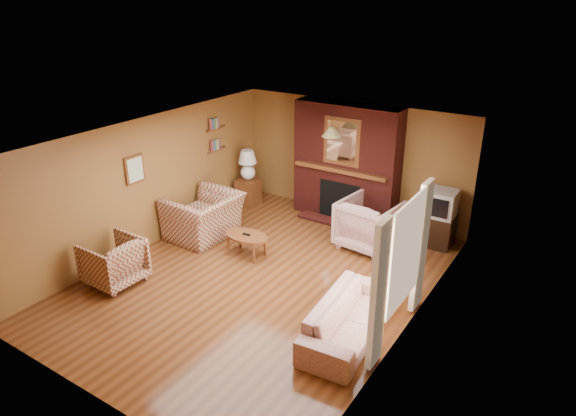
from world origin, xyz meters
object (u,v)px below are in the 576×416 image
Objects in this scene: table_lamp at (248,163)px; fireplace at (346,164)px; side_table at (249,192)px; crt_tv at (441,203)px; plaid_loveseat at (204,216)px; plaid_armchair at (114,261)px; floral_armchair at (369,224)px; floral_sofa at (350,318)px; coffee_table at (246,238)px; tv_stand at (438,230)px.

fireplace is at bearing 14.29° from table_lamp.
side_table is 1.10× the size of crt_tv.
plaid_loveseat is 2.19× the size of side_table.
plaid_armchair is 3.83m from side_table.
table_lamp is at bearing 0.00° from side_table.
floral_armchair is at bearing -43.76° from fireplace.
floral_sofa is 2.30× the size of coffee_table.
floral_armchair is at bearing -7.67° from table_lamp.
plaid_armchair is (-0.10, -2.08, -0.04)m from plaid_loveseat.
floral_sofa is 3.22× the size of tv_stand.
floral_sofa is at bearing 72.46° from plaid_loveseat.
plaid_armchair is 5.78m from tv_stand.
table_lamp reaches higher than plaid_loveseat.
side_table is at bearing 48.21° from floral_sofa.
tv_stand reaches higher than coffee_table.
plaid_loveseat is 3.14m from floral_armchair.
plaid_loveseat is at bearing -153.10° from tv_stand.
plaid_loveseat is at bearing 31.22° from floral_armchair.
fireplace is 1.55m from floral_armchair.
fireplace is 2.84× the size of plaid_armchair.
crt_tv is (4.00, 4.17, 0.46)m from plaid_armchair.
coffee_table is (-2.60, 1.09, 0.07)m from floral_sofa.
floral_sofa is (1.90, -3.55, -0.90)m from fireplace.
crt_tv reaches higher than side_table.
floral_sofa is (3.75, -1.26, -0.14)m from plaid_loveseat.
floral_sofa is 5.05m from table_lamp.
plaid_loveseat is 1.54× the size of coffee_table.
crt_tv is (2.75, 2.27, 0.49)m from coffee_table.
table_lamp is 1.10× the size of tv_stand.
plaid_loveseat is at bearing -81.86° from table_lamp.
plaid_loveseat is 3.96m from floral_sofa.
plaid_armchair is at bearing -123.29° from coffee_table.
plaid_armchair is 2.28m from coffee_table.
fireplace is at bearing 74.11° from coffee_table.
coffee_table is 1.57× the size of crt_tv.
side_table reaches higher than coffee_table.
table_lamp reaches higher than side_table.
plaid_loveseat is 1.54× the size of plaid_armchair.
plaid_loveseat is 4.43m from tv_stand.
table_lamp is (0.00, 0.00, 0.67)m from side_table.
fireplace is 3.96× the size of tv_stand.
floral_sofa reaches higher than coffee_table.
tv_stand is at bearing -5.15° from fireplace.
side_table is (-0.15, 3.83, -0.09)m from plaid_armchair.
crt_tv reaches higher than tv_stand.
fireplace reaches higher than plaid_loveseat.
crt_tv is at bearing 119.31° from plaid_loveseat.
tv_stand is at bearing 119.38° from plaid_loveseat.
fireplace is 3.03m from plaid_loveseat.
floral_armchair is 1.32m from tv_stand.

